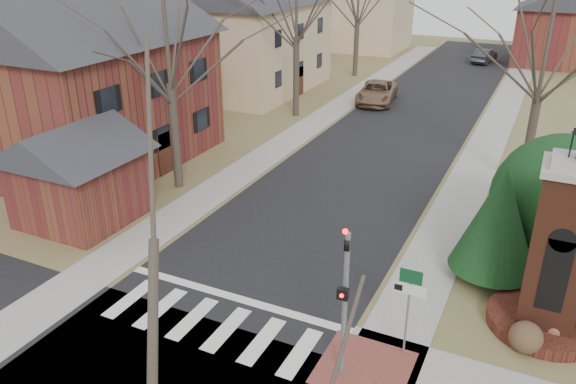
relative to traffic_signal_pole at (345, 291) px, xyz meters
The scene contains 23 objects.
ground 5.05m from the traffic_signal_pole, behind, with size 120.00×120.00×0.00m, color olive.
main_street 22.01m from the traffic_signal_pole, 101.35° to the left, with size 8.00×70.00×0.01m, color black.
crosswalk_zone 5.02m from the traffic_signal_pole, behind, with size 8.00×2.20×0.02m, color silver.
stop_bar 5.30m from the traffic_signal_pole, 158.11° to the left, with size 8.00×0.35×0.02m, color silver.
sidewalk_right_main 21.60m from the traffic_signal_pole, 87.59° to the left, with size 2.00×60.00×0.02m, color gray.
sidewalk_left 23.58m from the traffic_signal_pole, 113.91° to the left, with size 2.00×60.00×0.02m, color gray.
curb_apron 2.66m from the traffic_signal_pole, 40.52° to the left, with size 2.40×2.40×0.02m, color brown.
traffic_signal_pole is the anchor object (origin of this frame).
sign_post 2.02m from the traffic_signal_pole, 47.57° to the left, with size 0.90×0.07×2.75m.
brick_gate_monument 6.47m from the traffic_signal_pole, 43.24° to the left, with size 3.20×3.20×6.47m.
house_brick_left 19.81m from the traffic_signal_pole, 151.43° to the left, with size 9.80×11.80×9.42m.
house_stucco_left 31.92m from the traffic_signal_pole, 123.97° to the left, with size 9.80×12.80×9.28m.
garage_left 13.40m from the traffic_signal_pole, 163.01° to the left, with size 4.80×4.80×4.29m.
house_distant_left 50.18m from the traffic_signal_pole, 108.98° to the left, with size 10.80×8.80×8.53m.
house_distant_right 47.58m from the traffic_signal_pole, 85.55° to the left, with size 8.80×8.80×7.30m.
evergreen_near 7.06m from the traffic_signal_pole, 65.72° to the left, with size 2.80×2.80×4.10m.
evergreen_mass 10.09m from the traffic_signal_pole, 62.23° to the left, with size 4.80×4.80×4.80m, color black.
bare_tree_0 14.99m from the traffic_signal_pole, 143.29° to the left, with size 8.05×8.05×11.15m.
bare_tree_3 16.28m from the traffic_signal_pole, 78.28° to the left, with size 7.00×7.00×9.70m.
pickup_truck 27.91m from the traffic_signal_pole, 105.59° to the left, with size 2.41×5.23×1.45m, color brown.
distant_car 45.10m from the traffic_signal_pole, 93.44° to the left, with size 1.38×3.96×1.30m, color #303438.
dry_shrub_left 5.68m from the traffic_signal_pole, 35.32° to the left, with size 0.92×0.92×0.92m, color brown.
dry_shrub_right 6.79m from the traffic_signal_pole, 38.85° to the left, with size 0.77×0.77×0.77m, color brown.
Camera 1 is at (8.08, -10.55, 10.51)m, focal length 35.00 mm.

